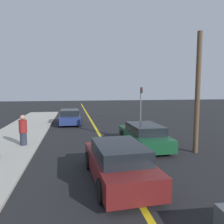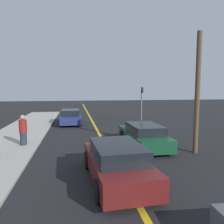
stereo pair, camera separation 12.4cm
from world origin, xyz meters
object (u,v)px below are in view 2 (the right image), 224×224
at_px(car_ahead_center, 116,162).
at_px(car_far_distant, 143,135).
at_px(traffic_light, 142,100).
at_px(car_parked_left_lot, 71,117).
at_px(utility_pole, 197,93).
at_px(pedestrian_by_sign, 23,130).

relative_size(car_ahead_center, car_far_distant, 0.95).
relative_size(car_far_distant, traffic_light, 1.42).
relative_size(car_parked_left_lot, traffic_light, 1.28).
xyz_separation_m(traffic_light, utility_pole, (-0.47, -10.41, 0.88)).
bearing_deg(utility_pole, pedestrian_by_sign, 163.19).
xyz_separation_m(car_far_distant, traffic_light, (2.64, 8.77, 1.47)).
bearing_deg(pedestrian_by_sign, car_far_distant, -8.59).
bearing_deg(utility_pole, car_far_distant, 142.77).
xyz_separation_m(car_far_distant, utility_pole, (2.17, -1.65, 2.35)).
relative_size(pedestrian_by_sign, utility_pole, 0.28).
height_order(car_ahead_center, car_far_distant, car_ahead_center).
bearing_deg(traffic_light, car_far_distant, -106.74).
bearing_deg(car_far_distant, car_parked_left_lot, 115.41).
bearing_deg(car_ahead_center, utility_pole, 26.84).
xyz_separation_m(pedestrian_by_sign, traffic_light, (9.20, 7.78, 1.16)).
xyz_separation_m(car_parked_left_lot, pedestrian_by_sign, (-2.43, -7.50, 0.28)).
bearing_deg(car_ahead_center, pedestrian_by_sign, 125.41).
height_order(car_far_distant, traffic_light, traffic_light).
distance_m(car_far_distant, traffic_light, 9.27).
bearing_deg(car_parked_left_lot, utility_pole, -58.92).
distance_m(car_ahead_center, utility_pole, 5.71).
bearing_deg(pedestrian_by_sign, traffic_light, 40.21).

